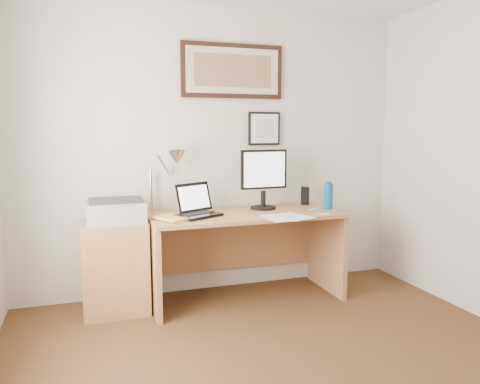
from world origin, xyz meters
name	(u,v)px	position (x,y,z in m)	size (l,w,h in m)	color
wall_back	(216,151)	(0.00, 2.00, 1.25)	(3.50, 0.02, 2.50)	silver
side_cabinet	(115,267)	(-0.92, 1.68, 0.36)	(0.50, 0.40, 0.73)	#A46F44
water_bottle	(328,196)	(0.90, 1.58, 0.86)	(0.08, 0.08, 0.22)	#0B4F98
bottle_cap	(329,182)	(0.90, 1.58, 0.98)	(0.04, 0.04, 0.02)	#0B4F98
speaker	(305,196)	(0.81, 1.85, 0.83)	(0.07, 0.06, 0.17)	black
paper_sheet_a	(280,218)	(0.33, 1.33, 0.75)	(0.22, 0.32, 0.00)	white
paper_sheet_b	(293,216)	(0.45, 1.34, 0.75)	(0.23, 0.32, 0.00)	white
sticky_pad	(324,214)	(0.73, 1.33, 0.76)	(0.08, 0.08, 0.01)	#DEE06A
marker_pen	(314,209)	(0.76, 1.55, 0.76)	(0.02, 0.02, 0.14)	white
book	(162,220)	(-0.58, 1.48, 0.76)	(0.22, 0.29, 0.02)	#DFC669
desk	(242,238)	(0.15, 1.72, 0.51)	(1.60, 0.70, 0.75)	#A46F44
laptop	(197,209)	(-0.27, 1.63, 0.81)	(0.41, 0.43, 0.26)	black
lcd_monitor	(264,176)	(0.36, 1.75, 1.04)	(0.42, 0.22, 0.52)	black
printer	(116,211)	(-0.90, 1.68, 0.82)	(0.44, 0.34, 0.18)	#A0A0A3
desk_lamp	(174,161)	(-0.41, 1.81, 1.19)	(0.29, 0.27, 0.53)	silver
picture_large	(233,71)	(0.15, 1.97, 1.95)	(0.92, 0.04, 0.47)	black
picture_small	(264,129)	(0.45, 1.97, 1.45)	(0.30, 0.03, 0.30)	black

